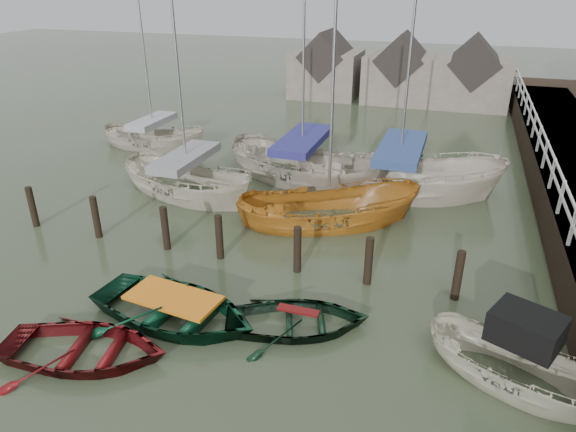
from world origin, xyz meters
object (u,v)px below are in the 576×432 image
(rowboat_dkgreen, at_px, (298,328))
(sailboat_e, at_px, (155,146))
(sailboat_d, at_px, (397,191))
(rowboat_green, at_px, (176,320))
(sailboat_b, at_px, (302,179))
(motorboat, at_px, (516,380))
(sailboat_c, at_px, (328,221))
(rowboat_red, at_px, (86,358))
(sailboat_a, at_px, (189,192))

(rowboat_dkgreen, relative_size, sailboat_e, 0.33)
(rowboat_dkgreen, height_order, sailboat_d, sailboat_d)
(rowboat_green, bearing_deg, sailboat_b, 5.93)
(rowboat_dkgreen, relative_size, motorboat, 0.81)
(sailboat_c, bearing_deg, motorboat, -162.98)
(rowboat_red, xyz_separation_m, sailboat_b, (1.33, 11.88, 0.06))
(sailboat_d, bearing_deg, sailboat_b, 82.40)
(sailboat_e, bearing_deg, sailboat_b, -105.12)
(sailboat_a, bearing_deg, rowboat_red, -146.79)
(sailboat_a, relative_size, sailboat_e, 1.05)
(rowboat_dkgreen, bearing_deg, sailboat_b, -3.68)
(sailboat_a, relative_size, sailboat_c, 0.95)
(rowboat_dkgreen, xyz_separation_m, sailboat_a, (-6.50, 6.59, 0.06))
(sailboat_c, bearing_deg, sailboat_a, 58.29)
(sailboat_a, xyz_separation_m, sailboat_d, (7.60, 2.70, -0.00))
(rowboat_green, distance_m, motorboat, 7.74)
(rowboat_red, distance_m, sailboat_d, 12.90)
(sailboat_b, bearing_deg, rowboat_green, -157.99)
(sailboat_a, xyz_separation_m, sailboat_b, (3.72, 2.79, -0.00))
(sailboat_d, xyz_separation_m, sailboat_e, (-12.06, 2.09, 0.01))
(motorboat, distance_m, sailboat_e, 19.66)
(rowboat_dkgreen, xyz_separation_m, sailboat_b, (-2.78, 9.38, 0.06))
(sailboat_d, bearing_deg, rowboat_green, 151.68)
(rowboat_red, height_order, rowboat_dkgreen, rowboat_red)
(rowboat_green, bearing_deg, sailboat_a, 33.01)
(sailboat_a, relative_size, sailboat_b, 0.92)
(rowboat_green, xyz_separation_m, sailboat_b, (0.15, 10.04, 0.06))
(rowboat_red, distance_m, rowboat_green, 2.19)
(motorboat, relative_size, sailboat_a, 0.39)
(rowboat_green, bearing_deg, motorboat, -81.07)
(rowboat_green, relative_size, sailboat_d, 0.37)
(sailboat_d, bearing_deg, rowboat_dkgreen, 166.99)
(rowboat_green, distance_m, sailboat_c, 6.89)
(sailboat_d, height_order, sailboat_e, sailboat_d)
(motorboat, bearing_deg, sailboat_b, 62.53)
(rowboat_dkgreen, distance_m, sailboat_c, 5.94)
(rowboat_green, distance_m, sailboat_d, 10.73)
(sailboat_b, bearing_deg, motorboat, -119.26)
(motorboat, bearing_deg, sailboat_e, 77.95)
(rowboat_green, relative_size, motorboat, 1.03)
(sailboat_e, bearing_deg, rowboat_green, -147.67)
(sailboat_b, height_order, sailboat_d, sailboat_b)
(rowboat_red, distance_m, sailboat_b, 11.96)
(motorboat, bearing_deg, rowboat_red, 128.13)
(sailboat_c, xyz_separation_m, sailboat_d, (1.88, 3.40, 0.04))
(rowboat_green, relative_size, rowboat_dkgreen, 1.28)
(sailboat_a, distance_m, sailboat_c, 5.76)
(rowboat_red, height_order, rowboat_green, rowboat_green)
(sailboat_b, bearing_deg, sailboat_a, 149.76)
(motorboat, height_order, sailboat_e, sailboat_e)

